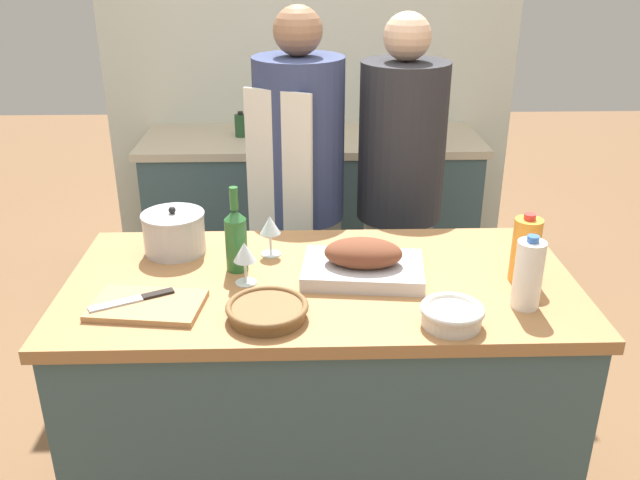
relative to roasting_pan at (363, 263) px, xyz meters
name	(u,v)px	position (x,y,z in m)	size (l,w,h in m)	color
kitchen_island	(321,398)	(-0.13, -0.01, -0.50)	(1.56, 0.77, 0.90)	#3D565B
back_counter	(312,216)	(-0.13, 1.61, -0.49)	(1.78, 0.60, 0.91)	#3D565B
back_wall	(310,56)	(-0.13, 1.96, 0.33)	(2.28, 0.10, 2.55)	silver
roasting_pan	(363,263)	(0.00, 0.00, 0.00)	(0.39, 0.28, 0.12)	#BCBCC1
wicker_basket	(267,310)	(-0.29, -0.25, -0.02)	(0.23, 0.23, 0.05)	brown
cutting_board	(147,305)	(-0.63, -0.18, -0.04)	(0.33, 0.23, 0.02)	#AD7F51
stock_pot	(174,233)	(-0.61, 0.20, 0.02)	(0.21, 0.21, 0.16)	#B7B7BC
mixing_bowl	(452,314)	(0.22, -0.30, -0.01)	(0.18, 0.18, 0.06)	beige
juice_jug	(525,250)	(0.49, -0.03, 0.05)	(0.08, 0.08, 0.22)	orange
milk_jug	(528,274)	(0.45, -0.20, 0.05)	(0.08, 0.08, 0.22)	white
wine_bottle_green	(236,238)	(-0.39, 0.06, 0.06)	(0.07, 0.07, 0.28)	#28662D
wine_glass_left	(245,254)	(-0.36, -0.03, 0.05)	(0.07, 0.07, 0.14)	silver
wine_glass_right	(270,227)	(-0.29, 0.17, 0.05)	(0.07, 0.07, 0.14)	silver
knife_chef	(135,299)	(-0.66, -0.16, -0.03)	(0.23, 0.13, 0.01)	#B7B7BC
condiment_bottle_tall	(241,125)	(-0.50, 1.63, 0.02)	(0.06, 0.06, 0.13)	#234C28
condiment_bottle_short	(433,128)	(0.49, 1.50, 0.03)	(0.06, 0.06, 0.16)	maroon
condiment_bottle_extra	(389,121)	(0.27, 1.59, 0.05)	(0.06, 0.06, 0.20)	#332D28
person_cook_aproned	(299,190)	(-0.20, 0.79, -0.05)	(0.39, 0.41, 1.64)	beige
person_cook_guest	(400,191)	(0.23, 0.82, -0.06)	(0.36, 0.36, 1.61)	beige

